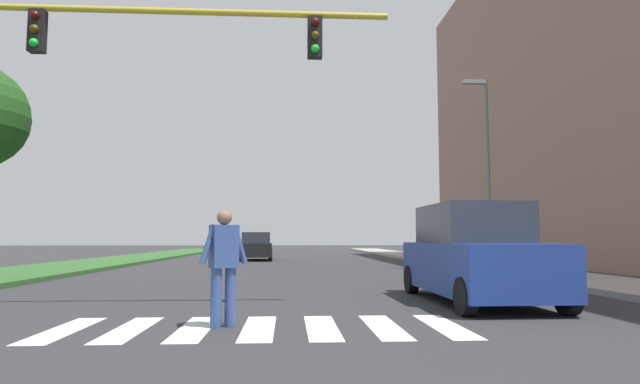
% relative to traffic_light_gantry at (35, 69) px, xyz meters
% --- Properties ---
extents(ground_plane, '(140.00, 140.00, 0.00)m').
position_rel_traffic_light_gantry_xyz_m(ground_plane, '(4.25, 19.68, -4.38)').
color(ground_plane, '#2D2D30').
extents(crosswalk, '(5.85, 2.20, 0.01)m').
position_rel_traffic_light_gantry_xyz_m(crosswalk, '(4.25, -2.08, -4.38)').
color(crosswalk, silver).
rests_on(crosswalk, ground_plane).
extents(median_strip, '(3.99, 64.00, 0.15)m').
position_rel_traffic_light_gantry_xyz_m(median_strip, '(-4.51, 17.68, -4.31)').
color(median_strip, '#2D5B28').
rests_on(median_strip, ground_plane).
extents(sidewalk_right, '(3.00, 64.00, 0.15)m').
position_rel_traffic_light_gantry_xyz_m(sidewalk_right, '(13.08, 17.68, -4.31)').
color(sidewalk_right, '#9E9991').
rests_on(sidewalk_right, ground_plane).
extents(traffic_light_gantry, '(9.46, 0.30, 6.00)m').
position_rel_traffic_light_gantry_xyz_m(traffic_light_gantry, '(0.00, 0.00, 0.00)').
color(traffic_light_gantry, gold).
rests_on(traffic_light_gantry, median_strip).
extents(street_lamp_right, '(1.02, 0.24, 7.50)m').
position_rel_traffic_light_gantry_xyz_m(street_lamp_right, '(12.49, 10.60, 0.21)').
color(street_lamp_right, slate).
rests_on(street_lamp_right, sidewalk_right).
extents(pedestrian_performer, '(0.69, 0.44, 1.69)m').
position_rel_traffic_light_gantry_xyz_m(pedestrian_performer, '(3.73, -1.99, -3.45)').
color(pedestrian_performer, '#334C8C').
rests_on(pedestrian_performer, ground_plane).
extents(suv_crossing, '(2.00, 4.62, 1.97)m').
position_rel_traffic_light_gantry_xyz_m(suv_crossing, '(8.43, 0.77, -3.45)').
color(suv_crossing, navy).
rests_on(suv_crossing, ground_plane).
extents(sedan_midblock, '(1.99, 4.29, 1.63)m').
position_rel_traffic_light_gantry_xyz_m(sedan_midblock, '(2.81, 21.52, -3.62)').
color(sedan_midblock, black).
rests_on(sedan_midblock, ground_plane).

